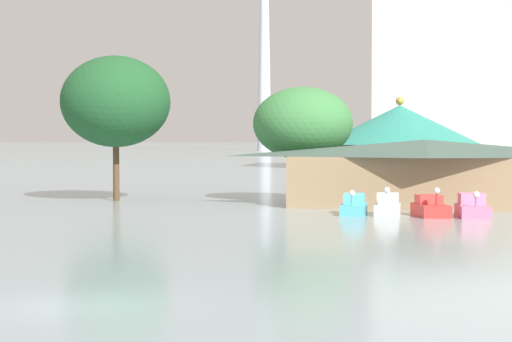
% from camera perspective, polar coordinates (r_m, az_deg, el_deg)
% --- Properties ---
extents(ground_plane, '(2000.00, 2000.00, 0.00)m').
position_cam_1_polar(ground_plane, '(22.49, -12.19, -9.09)').
color(ground_plane, gray).
extents(pedal_boat_cyan, '(1.48, 2.86, 1.49)m').
position_cam_1_polar(pedal_boat_cyan, '(48.26, 6.78, -2.43)').
color(pedal_boat_cyan, '#4CB7CC').
rests_on(pedal_boat_cyan, ground).
extents(pedal_boat_white, '(1.51, 2.58, 1.68)m').
position_cam_1_polar(pedal_boat_white, '(48.06, 9.09, -2.43)').
color(pedal_boat_white, white).
rests_on(pedal_boat_white, ground).
extents(pedal_boat_red, '(2.24, 3.12, 1.71)m').
position_cam_1_polar(pedal_boat_red, '(47.80, 11.97, -2.50)').
color(pedal_boat_red, red).
rests_on(pedal_boat_red, ground).
extents(pedal_boat_pink, '(1.83, 3.03, 1.52)m').
position_cam_1_polar(pedal_boat_pink, '(47.95, 14.74, -2.46)').
color(pedal_boat_pink, pink).
rests_on(pedal_boat_pink, ground).
extents(boathouse, '(18.78, 6.21, 4.35)m').
position_cam_1_polar(boathouse, '(54.16, 11.64, -0.06)').
color(boathouse, '#9E7F5B').
rests_on(boathouse, ground).
extents(green_roof_pavilion, '(13.42, 13.42, 7.89)m').
position_cam_1_polar(green_roof_pavilion, '(69.77, 9.91, 2.00)').
color(green_roof_pavilion, brown).
rests_on(green_roof_pavilion, ground).
extents(shoreline_tree_tall_left, '(7.73, 7.73, 10.25)m').
position_cam_1_polar(shoreline_tree_tall_left, '(59.20, -9.68, 4.75)').
color(shoreline_tree_tall_left, brown).
rests_on(shoreline_tree_tall_left, ground).
extents(shoreline_tree_mid, '(6.99, 6.99, 8.02)m').
position_cam_1_polar(shoreline_tree_mid, '(57.74, 3.26, 3.30)').
color(shoreline_tree_mid, brown).
rests_on(shoreline_tree_mid, ground).
extents(background_building_block, '(21.46, 17.52, 27.62)m').
position_cam_1_polar(background_building_block, '(116.42, 13.37, 6.83)').
color(background_building_block, silver).
rests_on(background_building_block, ground).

